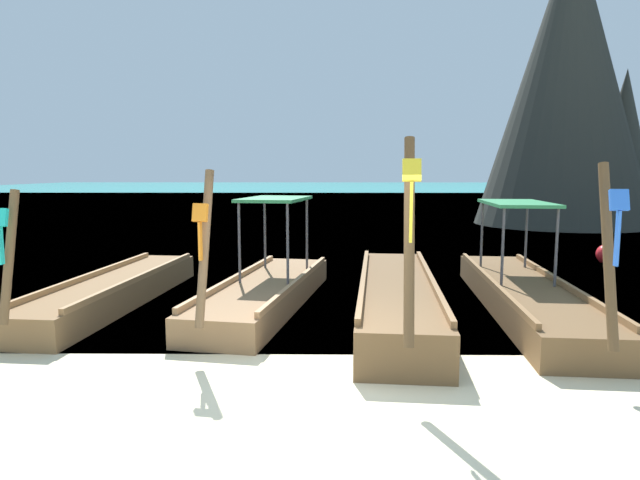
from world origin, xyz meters
The scene contains 8 objects.
ground centered at (0.00, 0.00, 0.00)m, with size 120.00×120.00×0.00m, color beige.
sea_water centered at (0.00, 61.33, 0.00)m, with size 120.00×120.00×0.00m, color teal.
longtail_boat_turquoise_ribbon centered at (-3.95, 4.24, 0.26)m, with size 1.62×6.26×2.30m.
longtail_boat_orange_ribbon centered at (-1.03, 4.12, 0.31)m, with size 2.28×6.03×2.57m.
longtail_boat_yellow_ribbon centered at (1.35, 3.44, 0.33)m, with size 1.83×7.08×2.94m.
longtail_boat_blue_ribbon centered at (3.74, 3.83, 0.32)m, with size 1.92×7.27×2.65m.
karst_rock centered at (11.66, 20.70, 6.61)m, with size 8.99×7.99×13.74m.
mooring_buoy_near centered at (7.80, 9.00, 0.28)m, with size 0.54×0.54×0.54m.
Camera 1 is at (0.11, -6.13, 2.54)m, focal length 31.13 mm.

